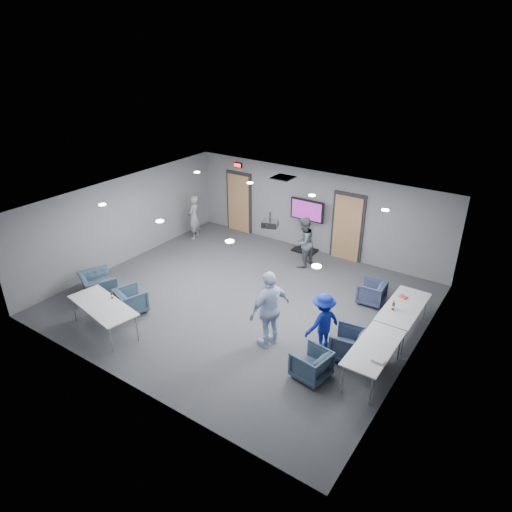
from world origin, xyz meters
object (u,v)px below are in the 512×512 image
Objects in this scene: chair_front_b at (98,285)px; projector at (270,224)px; bottle_front at (112,295)px; bottle_right at (393,306)px; table_right_b at (374,349)px; chair_right_b at (349,344)px; person_b at (303,242)px; chair_right_c at (311,364)px; chair_front_a at (131,301)px; chair_right_a at (371,292)px; person_a at (194,217)px; person_d at (323,322)px; tv_stand at (306,223)px; person_c at (270,309)px; table_front_left at (103,306)px; table_right_a at (404,308)px.

projector reaches higher than chair_front_b.
chair_front_b is 4.35× the size of bottle_front.
bottle_right is (7.31, 2.68, 0.51)m from chair_front_b.
table_right_b reaches higher than chair_front_b.
person_b is at bearing -145.44° from chair_right_b.
chair_front_b is (-6.43, -0.32, -0.01)m from chair_right_c.
person_b is 5.38m from chair_front_a.
chair_right_c is (0.06, -3.54, 0.01)m from chair_right_a.
chair_front_a is (1.83, -4.57, -0.45)m from person_a.
table_right_b is at bearing 52.30° from person_b.
chair_front_b is at bearing -31.61° from person_b.
chair_right_c is (-0.39, -1.04, -0.02)m from chair_right_b.
person_d is 0.79× the size of tv_stand.
person_c is at bearing 39.58° from person_a.
person_a is 8.61m from table_right_b.
tv_stand is 4.03m from projector.
table_front_left is 6.86m from bottle_right.
person_b is at bearing 149.69° from bottle_right.
chair_front_b is 0.53× the size of table_right_b.
table_front_left is (-3.58, -1.79, -0.26)m from person_c.
person_b reaches higher than person_a.
chair_front_a is at bearing -55.41° from chair_right_a.
projector is at bearing -125.14° from chair_front_a.
chair_front_b is (-6.37, -3.86, 0.00)m from chair_right_a.
bottle_right is (2.21, 1.89, -0.12)m from person_c.
chair_front_a reaches higher than chair_front_b.
chair_right_c is 0.73× the size of chair_front_b.
person_a is 8.06m from chair_right_c.
person_a is 5.97× the size of bottle_right.
chair_right_b is at bearing 168.95° from chair_right_c.
table_right_b is at bearing 102.48° from person_d.
bottle_front reaches higher than chair_front_a.
bottle_right is at bearing 152.28° from chair_right_b.
person_b is at bearing 80.49° from projector.
person_b is at bearing 76.50° from person_a.
table_front_left is 9.35× the size of bottle_front.
chair_right_b is 6.95m from chair_front_b.
bottle_front is at bearing -150.24° from bottle_right.
chair_right_c is 5.08m from bottle_front.
chair_front_b is 0.51× the size of table_right_a.
person_a is 5.85m from table_front_left.
table_right_a and table_front_left have the same top height.
chair_right_c is 2.88m from table_right_a.
chair_right_c is at bearing 11.16° from bottle_front.
projector is at bearing -119.72° from chair_right_c.
person_a reaches higher than table_right_a.
person_c reaches higher than chair_right_a.
table_right_b is (7.90, -3.43, -0.09)m from person_a.
table_right_a is (1.10, -0.88, 0.37)m from chair_right_a.
bottle_right is (-0.16, -0.31, 0.14)m from table_right_a.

